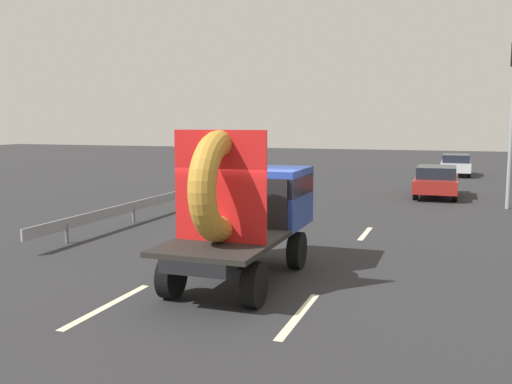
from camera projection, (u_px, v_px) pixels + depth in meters
ground_plane at (246, 281)px, 12.10m from camera, size 120.00×120.00×0.00m
flatbed_truck at (249, 205)px, 12.40m from camera, size 2.02×4.77×3.24m
distant_sedan at (436, 180)px, 25.67m from camera, size 1.85×4.31×1.41m
guardrail at (159, 200)px, 20.79m from camera, size 0.10×14.04×0.71m
lane_dash_left_near at (108, 306)px, 10.50m from camera, size 0.16×2.74×0.01m
lane_dash_left_far at (261, 225)px, 18.74m from camera, size 0.16×2.65×0.01m
lane_dash_right_near at (299, 315)px, 9.98m from camera, size 0.16×2.53×0.01m
lane_dash_right_far at (365, 234)px, 17.28m from camera, size 0.16×2.10×0.01m
oncoming_car at (456, 164)px, 36.00m from camera, size 1.77×4.14×1.35m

